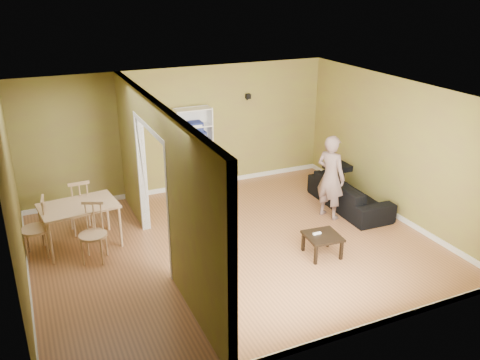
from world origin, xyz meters
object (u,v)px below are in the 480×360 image
person (331,170)px  chair_left (35,228)px  bookshelf (193,150)px  chair_near (93,233)px  coffee_table (323,238)px  sofa (350,190)px  dining_table (79,209)px  chair_far (80,205)px

person → chair_left: person is taller
bookshelf → person: bearing=-50.2°
bookshelf → chair_near: 3.25m
person → chair_near: size_ratio=1.95×
person → bookshelf: size_ratio=1.05×
coffee_table → chair_left: chair_left is taller
sofa → person: bearing=109.3°
chair_left → chair_near: 0.99m
sofa → bookshelf: 3.29m
sofa → dining_table: dining_table is taller
chair_left → person: bearing=89.2°
bookshelf → chair_left: size_ratio=1.80×
sofa → chair_far: chair_far is taller
chair_far → coffee_table: bearing=141.6°
chair_far → bookshelf: bearing=-161.0°
bookshelf → dining_table: 2.99m
sofa → chair_left: (-5.75, 0.51, 0.12)m
chair_near → sofa: bearing=23.4°
sofa → coffee_table: bearing=134.3°
person → coffee_table: bearing=121.1°
sofa → coffee_table: size_ratio=3.62×
dining_table → chair_far: (0.07, 0.56, -0.18)m
chair_left → chair_far: 0.98m
coffee_table → dining_table: dining_table is taller
coffee_table → chair_far: (-3.46, 2.47, 0.20)m
bookshelf → coffee_table: (0.99, -3.46, -0.59)m
sofa → chair_far: 5.09m
person → chair_near: (-4.32, 0.15, -0.46)m
person → dining_table: 4.51m
bookshelf → chair_near: bookshelf is taller
chair_left → chair_near: bearing=63.3°
sofa → person: 0.85m
chair_left → chair_near: size_ratio=1.04×
dining_table → chair_left: (-0.71, -0.03, -0.18)m
dining_table → chair_left: size_ratio=1.22×
coffee_table → dining_table: size_ratio=0.45×
dining_table → chair_left: bearing=-177.8°
coffee_table → bookshelf: bearing=106.0°
coffee_table → chair_far: bearing=144.4°
person → bookshelf: bearing=18.2°
sofa → person: person is taller
sofa → dining_table: bearing=85.7°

